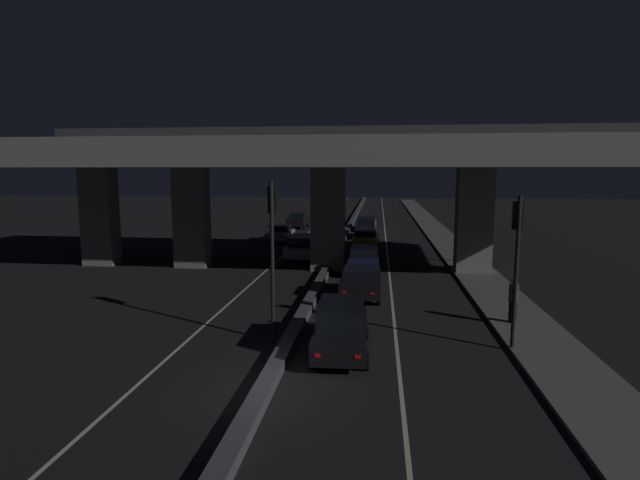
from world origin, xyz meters
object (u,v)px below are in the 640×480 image
car_taxi_yellow_fourth (366,239)px  motorcycle_white_filtering_near (322,318)px  car_black_lead (341,327)px  car_grey_fifth (366,227)px  car_silver_second_oncoming (281,233)px  car_white_sixth (367,223)px  car_black_third_oncoming (298,220)px  traffic_light_left_of_median (272,234)px  car_silver_lead_oncoming (302,246)px  pedestrian_on_sidewalk (513,300)px  traffic_light_right_of_median (517,246)px  street_lamp (454,199)px  car_black_second (360,282)px  car_dark_blue_third (364,259)px

car_taxi_yellow_fourth → motorcycle_white_filtering_near: bearing=178.6°
car_black_lead → car_grey_fifth: bearing=-1.6°
car_silver_second_oncoming → motorcycle_white_filtering_near: (6.34, -24.08, -0.13)m
car_white_sixth → motorcycle_white_filtering_near: bearing=176.9°
car_black_third_oncoming → car_black_lead: bearing=12.0°
traffic_light_left_of_median → car_silver_lead_oncoming: bearing=95.3°
car_grey_fifth → pedestrian_on_sidewalk: 26.54m
traffic_light_right_of_median → motorcycle_white_filtering_near: traffic_light_right_of_median is taller
traffic_light_right_of_median → street_lamp: (0.35, 16.62, 0.65)m
car_white_sixth → car_silver_lead_oncoming: 17.78m
car_white_sixth → car_black_third_oncoming: 7.45m
car_silver_lead_oncoming → car_silver_second_oncoming: car_silver_lead_oncoming is taller
car_silver_second_oncoming → car_black_second: bearing=24.0°
car_dark_blue_third → car_silver_second_oncoming: size_ratio=1.11×
car_silver_second_oncoming → car_black_third_oncoming: (-0.14, 10.22, 0.13)m
traffic_light_right_of_median → car_taxi_yellow_fourth: bearing=104.5°
traffic_light_right_of_median → car_black_third_oncoming: size_ratio=1.29×
car_silver_lead_oncoming → car_silver_second_oncoming: 8.61m
traffic_light_left_of_median → street_lamp: bearing=62.4°
car_black_second → car_silver_second_oncoming: car_black_second is taller
motorcycle_white_filtering_near → car_dark_blue_third: bearing=-3.5°
car_black_second → car_taxi_yellow_fourth: car_taxi_yellow_fourth is taller
car_dark_blue_third → car_white_sixth: bearing=0.8°
traffic_light_left_of_median → car_silver_lead_oncoming: size_ratio=1.20×
car_black_second → car_grey_fifth: 22.05m
traffic_light_right_of_median → street_lamp: bearing=88.8°
traffic_light_left_of_median → street_lamp: size_ratio=0.82×
street_lamp → car_black_lead: street_lamp is taller
car_silver_second_oncoming → traffic_light_right_of_median: bearing=29.3°
car_silver_lead_oncoming → car_black_third_oncoming: 18.53m
traffic_light_right_of_median → car_black_third_oncoming: bearing=110.5°
traffic_light_right_of_median → car_black_lead: (-5.81, -0.97, -2.73)m
street_lamp → car_black_second: size_ratio=1.76×
car_grey_fifth → car_silver_lead_oncoming: size_ratio=0.85×
car_black_second → traffic_light_right_of_median: bearing=-139.6°
street_lamp → car_dark_blue_third: 7.83m
street_lamp → car_grey_fifth: (-6.06, 11.92, -3.30)m
street_lamp → car_black_lead: 18.94m
traffic_light_right_of_median → motorcycle_white_filtering_near: bearing=171.4°
car_grey_fifth → car_white_sixth: car_grey_fifth is taller
car_white_sixth → pedestrian_on_sidewalk: 32.23m
traffic_light_left_of_median → car_taxi_yellow_fourth: 21.95m
car_dark_blue_third → car_black_second: bearing=179.8°
traffic_light_right_of_median → car_silver_lead_oncoming: bearing=120.2°
car_silver_second_oncoming → traffic_light_left_of_median: bearing=12.4°
street_lamp → car_white_sixth: (-6.14, 17.73, -3.56)m
traffic_light_left_of_median → car_silver_second_oncoming: (-4.70, 25.10, -3.20)m
car_black_second → car_grey_fifth: size_ratio=0.98×
car_black_lead → car_taxi_yellow_fourth: 22.51m
car_taxi_yellow_fourth → car_grey_fifth: car_grey_fifth is taller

